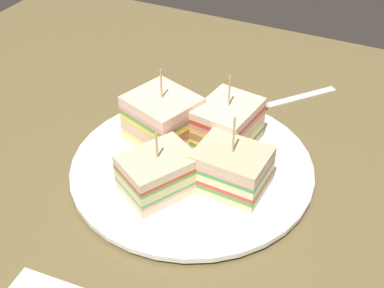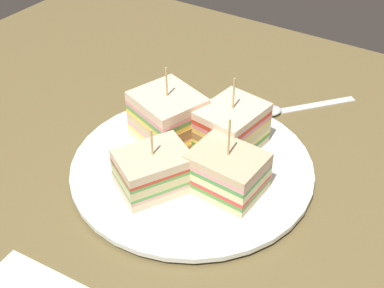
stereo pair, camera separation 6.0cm
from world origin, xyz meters
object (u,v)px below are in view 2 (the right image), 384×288
object	(u,v)px
sandwich_wedge_3	(154,171)
spoon	(283,109)
sandwich_wedge_1	(231,128)
plate	(192,166)
chip_pile	(194,160)
sandwich_wedge_2	(168,118)
sandwich_wedge_0	(227,172)

from	to	relation	value
sandwich_wedge_3	spoon	size ratio (longest dim) A/B	0.77
sandwich_wedge_1	sandwich_wedge_3	world-z (taller)	sandwich_wedge_1
plate	chip_pile	bearing A→B (deg)	-30.03
sandwich_wedge_1	sandwich_wedge_3	size ratio (longest dim) A/B	1.01
sandwich_wedge_2	spoon	xyz separation A→B (cm)	(9.17, 15.46, -4.04)
plate	sandwich_wedge_1	xyz separation A→B (cm)	(2.26, 5.44, 3.39)
sandwich_wedge_0	sandwich_wedge_2	world-z (taller)	sandwich_wedge_2
sandwich_wedge_2	sandwich_wedge_3	world-z (taller)	sandwich_wedge_2
sandwich_wedge_1	spoon	world-z (taller)	sandwich_wedge_1
sandwich_wedge_1	sandwich_wedge_2	xyz separation A→B (cm)	(-7.54, -2.83, 0.31)
sandwich_wedge_0	sandwich_wedge_3	size ratio (longest dim) A/B	0.98
sandwich_wedge_0	sandwich_wedge_2	distance (cm)	11.75
sandwich_wedge_2	spoon	world-z (taller)	sandwich_wedge_2
chip_pile	sandwich_wedge_1	bearing A→B (deg)	71.28
plate	sandwich_wedge_1	size ratio (longest dim) A/B	2.96
sandwich_wedge_0	spoon	bearing A→B (deg)	-81.95
sandwich_wedge_2	sandwich_wedge_3	distance (cm)	9.23
plate	sandwich_wedge_0	size ratio (longest dim) A/B	3.04
sandwich_wedge_0	sandwich_wedge_1	bearing A→B (deg)	-61.39
sandwich_wedge_3	spoon	bearing A→B (deg)	17.03
sandwich_wedge_0	plate	bearing A→B (deg)	-13.06
sandwich_wedge_0	sandwich_wedge_2	bearing A→B (deg)	-18.22
sandwich_wedge_2	sandwich_wedge_0	bearing A→B (deg)	-2.53
sandwich_wedge_1	sandwich_wedge_2	world-z (taller)	sandwich_wedge_2
chip_pile	spoon	world-z (taller)	chip_pile
sandwich_wedge_2	chip_pile	world-z (taller)	sandwich_wedge_2
sandwich_wedge_0	chip_pile	distance (cm)	5.72
plate	sandwich_wedge_3	xyz separation A→B (cm)	(-1.39, -5.71, 2.85)
sandwich_wedge_0	sandwich_wedge_3	distance (cm)	8.15
spoon	sandwich_wedge_2	bearing A→B (deg)	9.69
plate	chip_pile	xyz separation A→B (cm)	(0.35, -0.20, 1.38)
plate	sandwich_wedge_0	xyz separation A→B (cm)	(5.66, -1.62, 2.97)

